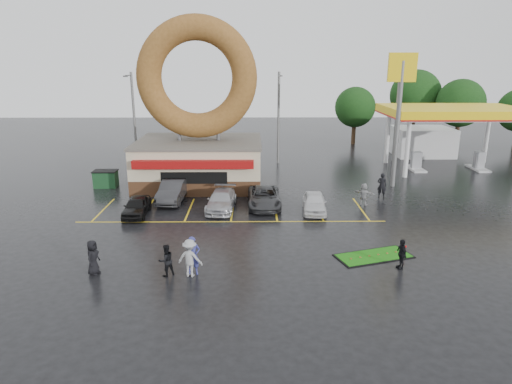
{
  "coord_description": "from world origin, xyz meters",
  "views": [
    {
      "loc": [
        1.38,
        -24.32,
        9.97
      ],
      "look_at": [
        1.62,
        2.68,
        2.2
      ],
      "focal_mm": 32.0,
      "sensor_mm": 36.0,
      "label": 1
    }
  ],
  "objects_px": {
    "car_black": "(137,206)",
    "person_blue": "(193,256)",
    "streetlight_left": "(134,117)",
    "car_white": "(314,202)",
    "person_cameraman": "(401,254)",
    "streetlight_mid": "(279,116)",
    "car_silver": "(221,200)",
    "shell_sign": "(400,95)",
    "dumpster": "(106,179)",
    "donut_shop": "(199,131)",
    "putting_green": "(374,256)",
    "streetlight_right": "(397,114)",
    "car_dgrey": "(173,191)",
    "gas_station": "(439,126)",
    "car_grey": "(264,197)"
  },
  "relations": [
    {
      "from": "streetlight_right",
      "to": "car_white",
      "type": "height_order",
      "value": "streetlight_right"
    },
    {
      "from": "streetlight_right",
      "to": "car_white",
      "type": "xyz_separation_m",
      "value": [
        -10.37,
        -16.5,
        -4.12
      ]
    },
    {
      "from": "car_black",
      "to": "gas_station",
      "type": "bearing_deg",
      "value": 30.34
    },
    {
      "from": "car_white",
      "to": "person_cameraman",
      "type": "relative_size",
      "value": 2.5
    },
    {
      "from": "streetlight_mid",
      "to": "streetlight_right",
      "type": "distance_m",
      "value": 12.04
    },
    {
      "from": "putting_green",
      "to": "streetlight_mid",
      "type": "bearing_deg",
      "value": 99.42
    },
    {
      "from": "car_dgrey",
      "to": "car_white",
      "type": "distance_m",
      "value": 10.42
    },
    {
      "from": "car_black",
      "to": "putting_green",
      "type": "bearing_deg",
      "value": -27.06
    },
    {
      "from": "car_black",
      "to": "putting_green",
      "type": "xyz_separation_m",
      "value": [
        14.17,
        -6.86,
        -0.6
      ]
    },
    {
      "from": "car_white",
      "to": "streetlight_mid",
      "type": "bearing_deg",
      "value": 101.12
    },
    {
      "from": "gas_station",
      "to": "streetlight_right",
      "type": "distance_m",
      "value": 4.26
    },
    {
      "from": "streetlight_mid",
      "to": "car_dgrey",
      "type": "xyz_separation_m",
      "value": [
        -8.46,
        -12.92,
        -4.01
      ]
    },
    {
      "from": "donut_shop",
      "to": "car_silver",
      "type": "xyz_separation_m",
      "value": [
        2.24,
        -7.0,
        -3.81
      ]
    },
    {
      "from": "car_silver",
      "to": "car_white",
      "type": "xyz_separation_m",
      "value": [
        6.39,
        -0.56,
        0.0
      ]
    },
    {
      "from": "person_cameraman",
      "to": "putting_green",
      "type": "height_order",
      "value": "person_cameraman"
    },
    {
      "from": "car_black",
      "to": "donut_shop",
      "type": "bearing_deg",
      "value": 66.6
    },
    {
      "from": "putting_green",
      "to": "dumpster",
      "type": "bearing_deg",
      "value": 142.67
    },
    {
      "from": "donut_shop",
      "to": "putting_green",
      "type": "height_order",
      "value": "donut_shop"
    },
    {
      "from": "streetlight_left",
      "to": "putting_green",
      "type": "relative_size",
      "value": 2.06
    },
    {
      "from": "person_cameraman",
      "to": "streetlight_left",
      "type": "bearing_deg",
      "value": -148.48
    },
    {
      "from": "shell_sign",
      "to": "person_blue",
      "type": "relative_size",
      "value": 5.55
    },
    {
      "from": "streetlight_left",
      "to": "car_dgrey",
      "type": "bearing_deg",
      "value": -65.08
    },
    {
      "from": "person_blue",
      "to": "person_cameraman",
      "type": "bearing_deg",
      "value": -10.32
    },
    {
      "from": "donut_shop",
      "to": "car_silver",
      "type": "relative_size",
      "value": 2.99
    },
    {
      "from": "gas_station",
      "to": "car_white",
      "type": "relative_size",
      "value": 3.53
    },
    {
      "from": "person_blue",
      "to": "dumpster",
      "type": "xyz_separation_m",
      "value": [
        -9.16,
        16.04,
        -0.3
      ]
    },
    {
      "from": "shell_sign",
      "to": "car_grey",
      "type": "height_order",
      "value": "shell_sign"
    },
    {
      "from": "dumpster",
      "to": "putting_green",
      "type": "distance_m",
      "value": 23.22
    },
    {
      "from": "shell_sign",
      "to": "dumpster",
      "type": "height_order",
      "value": "shell_sign"
    },
    {
      "from": "car_black",
      "to": "person_blue",
      "type": "distance_m",
      "value": 10.08
    },
    {
      "from": "streetlight_left",
      "to": "streetlight_right",
      "type": "relative_size",
      "value": 1.0
    },
    {
      "from": "streetlight_left",
      "to": "car_white",
      "type": "distance_m",
      "value": 21.72
    },
    {
      "from": "streetlight_left",
      "to": "person_blue",
      "type": "xyz_separation_m",
      "value": [
        8.52,
        -24.0,
        -3.83
      ]
    },
    {
      "from": "person_cameraman",
      "to": "gas_station",
      "type": "bearing_deg",
      "value": 148.19
    },
    {
      "from": "streetlight_left",
      "to": "putting_green",
      "type": "distance_m",
      "value": 28.73
    },
    {
      "from": "donut_shop",
      "to": "car_silver",
      "type": "height_order",
      "value": "donut_shop"
    },
    {
      "from": "streetlight_right",
      "to": "donut_shop",
      "type": "bearing_deg",
      "value": -154.79
    },
    {
      "from": "car_black",
      "to": "person_cameraman",
      "type": "bearing_deg",
      "value": -29.91
    },
    {
      "from": "car_dgrey",
      "to": "car_white",
      "type": "xyz_separation_m",
      "value": [
        10.1,
        -2.58,
        -0.11
      ]
    },
    {
      "from": "streetlight_mid",
      "to": "car_dgrey",
      "type": "bearing_deg",
      "value": -123.23
    },
    {
      "from": "streetlight_left",
      "to": "car_grey",
      "type": "height_order",
      "value": "streetlight_left"
    },
    {
      "from": "donut_shop",
      "to": "dumpster",
      "type": "height_order",
      "value": "donut_shop"
    },
    {
      "from": "gas_station",
      "to": "streetlight_left",
      "type": "xyz_separation_m",
      "value": [
        -30.0,
        -1.02,
        1.08
      ]
    },
    {
      "from": "car_black",
      "to": "person_blue",
      "type": "xyz_separation_m",
      "value": [
        4.87,
        -8.82,
        0.32
      ]
    },
    {
      "from": "car_silver",
      "to": "putting_green",
      "type": "height_order",
      "value": "car_silver"
    },
    {
      "from": "car_silver",
      "to": "car_grey",
      "type": "relative_size",
      "value": 0.92
    },
    {
      "from": "gas_station",
      "to": "car_black",
      "type": "relative_size",
      "value": 3.68
    },
    {
      "from": "person_cameraman",
      "to": "dumpster",
      "type": "distance_m",
      "value": 24.84
    },
    {
      "from": "streetlight_mid",
      "to": "car_black",
      "type": "bearing_deg",
      "value": -122.62
    },
    {
      "from": "streetlight_mid",
      "to": "car_silver",
      "type": "height_order",
      "value": "streetlight_mid"
    }
  ]
}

